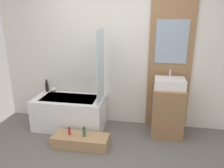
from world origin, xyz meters
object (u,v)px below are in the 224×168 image
object	(u,v)px
wooden_step_bench	(81,141)
bathtub	(70,112)
sink	(170,83)
vase_round_light	(53,90)
bottle_soap_primary	(69,131)
bottle_soap_secondary	(84,132)
vase_tall_dark	(47,87)

from	to	relation	value
wooden_step_bench	bathtub	bearing A→B (deg)	122.99
bathtub	wooden_step_bench	world-z (taller)	bathtub
wooden_step_bench	sink	xyz separation A→B (m)	(1.33, 0.63, 0.81)
wooden_step_bench	vase_round_light	xyz separation A→B (m)	(-0.76, 0.80, 0.52)
vase_round_light	bottle_soap_primary	size ratio (longest dim) A/B	0.78
bathtub	bottle_soap_secondary	world-z (taller)	bathtub
wooden_step_bench	sink	size ratio (longest dim) A/B	1.81
vase_round_light	vase_tall_dark	bearing A→B (deg)	172.00
vase_round_light	bathtub	bearing A→B (deg)	-30.34
bathtub	vase_tall_dark	bearing A→B (deg)	154.81
bottle_soap_primary	bottle_soap_secondary	distance (m)	0.24
bathtub	vase_round_light	xyz separation A→B (m)	(-0.39, 0.23, 0.33)
sink	bathtub	bearing A→B (deg)	-178.07
vase_tall_dark	vase_round_light	world-z (taller)	vase_tall_dark
sink	bottle_soap_primary	bearing A→B (deg)	-157.35
wooden_step_bench	vase_tall_dark	world-z (taller)	vase_tall_dark
bathtub	vase_round_light	distance (m)	0.56
vase_round_light	bottle_soap_secondary	size ratio (longest dim) A/B	0.66
bottle_soap_primary	vase_round_light	bearing A→B (deg)	126.44
sink	bottle_soap_primary	xyz separation A→B (m)	(-1.50, -0.63, -0.67)
bottle_soap_primary	bathtub	bearing A→B (deg)	109.02
bathtub	vase_tall_dark	size ratio (longest dim) A/B	5.32
wooden_step_bench	bottle_soap_secondary	xyz separation A→B (m)	(0.06, 0.00, 0.16)
wooden_step_bench	vase_round_light	distance (m)	1.22
bathtub	bottle_soap_primary	bearing A→B (deg)	-70.98
bottle_soap_secondary	vase_round_light	bearing A→B (deg)	136.02
sink	bottle_soap_primary	world-z (taller)	sink
bathtub	bottle_soap_primary	world-z (taller)	bathtub
vase_tall_dark	vase_round_light	xyz separation A→B (m)	(0.14, -0.02, -0.04)
vase_round_light	bottle_soap_secondary	world-z (taller)	vase_round_light
wooden_step_bench	bottle_soap_secondary	size ratio (longest dim) A/B	5.63
bottle_soap_secondary	bottle_soap_primary	bearing A→B (deg)	180.00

